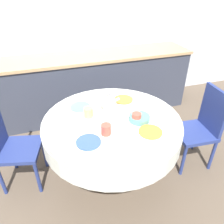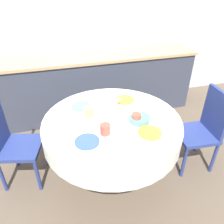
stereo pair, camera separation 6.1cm
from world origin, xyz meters
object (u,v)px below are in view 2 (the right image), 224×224
chair_right (11,141)px  teapot (108,102)px  coffee_carafe (109,109)px  chair_left (203,127)px

chair_right → teapot: size_ratio=4.61×
coffee_carafe → teapot: coffee_carafe is taller
teapot → chair_right: bearing=176.3°
chair_right → chair_left: bearing=94.7°
chair_left → teapot: bearing=79.9°
chair_right → coffee_carafe: bearing=88.3°
chair_right → teapot: 1.04m
chair_left → coffee_carafe: 1.10m
chair_left → coffee_carafe: size_ratio=2.99×
chair_right → teapot: bearing=100.3°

